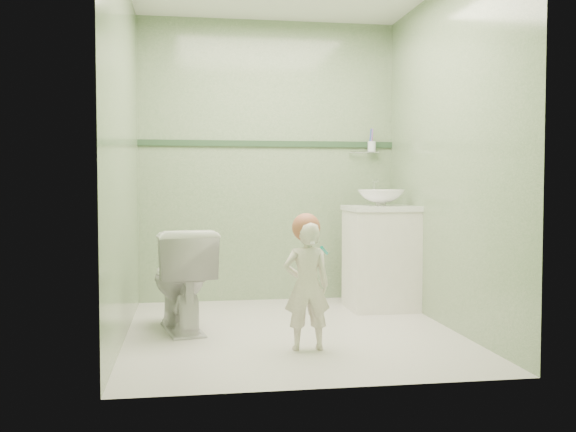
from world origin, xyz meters
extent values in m
plane|color=beige|center=(0.00, 0.00, 0.00)|extent=(2.50, 2.50, 0.00)
cube|color=gray|center=(0.00, 1.25, 1.20)|extent=(2.20, 0.04, 2.40)
cube|color=gray|center=(0.00, -1.25, 1.20)|extent=(2.20, 0.04, 2.40)
cube|color=gray|center=(-1.10, 0.00, 1.20)|extent=(0.04, 2.50, 2.40)
cube|color=gray|center=(1.10, 0.00, 1.20)|extent=(0.04, 2.50, 2.40)
cube|color=#2B482C|center=(0.00, 1.24, 1.35)|extent=(2.20, 0.02, 0.05)
cube|color=white|center=(0.84, 0.70, 0.40)|extent=(0.52, 0.50, 0.80)
cube|color=white|center=(0.84, 0.70, 0.81)|extent=(0.54, 0.52, 0.04)
imported|color=white|center=(0.84, 0.70, 0.89)|extent=(0.37, 0.37, 0.13)
cylinder|color=silver|center=(0.84, 0.90, 0.95)|extent=(0.03, 0.03, 0.18)
cylinder|color=silver|center=(0.84, 0.85, 1.03)|extent=(0.02, 0.12, 0.02)
cylinder|color=silver|center=(0.84, 1.20, 1.28)|extent=(0.26, 0.02, 0.02)
cylinder|color=silver|center=(0.90, 1.18, 1.33)|extent=(0.07, 0.07, 0.09)
cylinder|color=red|center=(0.91, 1.19, 1.40)|extent=(0.01, 0.01, 0.17)
cylinder|color=#8C57C0|center=(0.90, 1.17, 1.40)|extent=(0.01, 0.01, 0.17)
cylinder|color=#304ABA|center=(0.88, 1.18, 1.40)|extent=(0.01, 0.01, 0.17)
imported|color=white|center=(-0.74, 0.15, 0.35)|extent=(0.52, 0.75, 0.70)
imported|color=beige|center=(0.01, -0.49, 0.39)|extent=(0.28, 0.19, 0.78)
sphere|color=#A95C3E|center=(0.01, -0.47, 0.74)|extent=(0.17, 0.17, 0.17)
cylinder|color=#0A978D|center=(0.09, -0.62, 0.62)|extent=(0.08, 0.13, 0.06)
cube|color=white|center=(0.03, -0.57, 0.66)|extent=(0.03, 0.03, 0.02)
camera|label=1|loc=(-0.70, -4.32, 1.00)|focal=40.59mm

